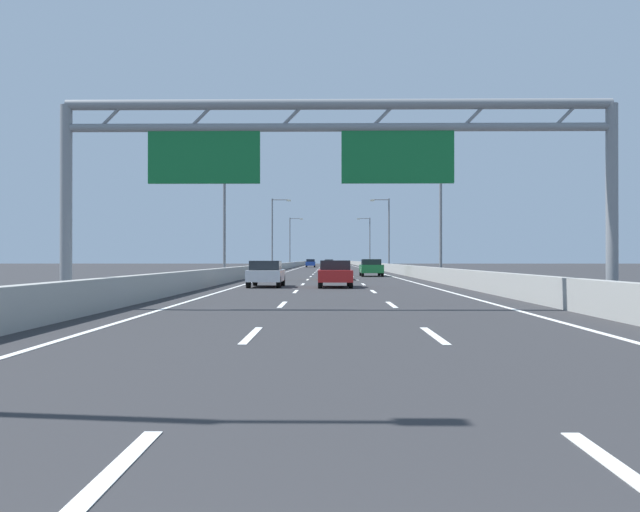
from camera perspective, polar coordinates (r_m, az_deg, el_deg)
ground_plane at (r=100.89m, az=0.87°, el=-1.12°), size 260.00×260.00×0.00m
lane_dash_left_0 at (r=4.87m, az=-18.44°, el=-18.19°), size 0.16×3.00×0.01m
lane_dash_left_1 at (r=13.55m, az=-5.77°, el=-6.62°), size 0.16×3.00×0.01m
lane_dash_left_2 at (r=22.48m, az=-3.17°, el=-4.09°), size 0.16×3.00×0.01m
lane_dash_left_3 at (r=31.45m, az=-2.06°, el=-3.00°), size 0.16×3.00×0.01m
lane_dash_left_4 at (r=40.43m, az=-1.45°, el=-2.39°), size 0.16×3.00×0.01m
lane_dash_left_5 at (r=49.42m, az=-1.05°, el=-2.00°), size 0.16×3.00×0.01m
lane_dash_left_6 at (r=58.42m, az=-0.78°, el=-1.74°), size 0.16×3.00×0.01m
lane_dash_left_7 at (r=67.41m, az=-0.58°, el=-1.54°), size 0.16×3.00×0.01m
lane_dash_left_8 at (r=76.41m, az=-0.43°, el=-1.39°), size 0.16×3.00×0.01m
lane_dash_left_9 at (r=85.40m, az=-0.31°, el=-1.27°), size 0.16×3.00×0.01m
lane_dash_left_10 at (r=94.40m, az=-0.21°, el=-1.17°), size 0.16×3.00×0.01m
lane_dash_left_11 at (r=103.40m, az=-0.13°, el=-1.09°), size 0.16×3.00×0.01m
lane_dash_left_12 at (r=112.40m, az=-0.07°, el=-1.03°), size 0.16×3.00×0.01m
lane_dash_left_13 at (r=121.40m, az=-0.01°, el=-0.97°), size 0.16×3.00×0.01m
lane_dash_left_14 at (r=130.40m, az=0.04°, el=-0.92°), size 0.16×3.00×0.01m
lane_dash_left_15 at (r=139.39m, az=0.08°, el=-0.88°), size 0.16×3.00×0.01m
lane_dash_left_16 at (r=148.39m, az=0.12°, el=-0.84°), size 0.16×3.00×0.01m
lane_dash_left_17 at (r=157.39m, az=0.15°, el=-0.81°), size 0.16×3.00×0.01m
lane_dash_right_1 at (r=13.62m, az=9.56°, el=-6.58°), size 0.16×3.00×0.01m
lane_dash_right_2 at (r=22.52m, az=6.02°, el=-4.08°), size 0.16×3.00×0.01m
lane_dash_right_3 at (r=31.48m, az=4.50°, el=-2.99°), size 0.16×3.00×0.01m
lane_dash_right_4 at (r=40.46m, az=3.66°, el=-2.39°), size 0.16×3.00×0.01m
lane_dash_right_5 at (r=49.44m, az=3.12°, el=-2.00°), size 0.16×3.00×0.01m
lane_dash_right_6 at (r=58.43m, az=2.75°, el=-1.73°), size 0.16×3.00×0.01m
lane_dash_right_7 at (r=67.43m, az=2.48°, el=-1.54°), size 0.16×3.00×0.01m
lane_dash_right_8 at (r=76.42m, az=2.27°, el=-1.39°), size 0.16×3.00×0.01m
lane_dash_right_9 at (r=85.42m, az=2.10°, el=-1.27°), size 0.16×3.00×0.01m
lane_dash_right_10 at (r=94.41m, az=1.97°, el=-1.17°), size 0.16×3.00×0.01m
lane_dash_right_11 at (r=103.41m, az=1.86°, el=-1.09°), size 0.16×3.00×0.01m
lane_dash_right_12 at (r=112.41m, az=1.77°, el=-1.03°), size 0.16×3.00×0.01m
lane_dash_right_13 at (r=121.40m, az=1.69°, el=-0.97°), size 0.16×3.00×0.01m
lane_dash_right_14 at (r=130.40m, az=1.62°, el=-0.92°), size 0.16×3.00×0.01m
lane_dash_right_15 at (r=139.40m, az=1.56°, el=-0.88°), size 0.16×3.00×0.01m
lane_dash_right_16 at (r=148.40m, az=1.51°, el=-0.84°), size 0.16×3.00×0.01m
lane_dash_right_17 at (r=157.40m, az=1.46°, el=-0.81°), size 0.16×3.00×0.01m
edge_line_left at (r=89.03m, az=-2.49°, el=-1.23°), size 0.16×176.00×0.01m
edge_line_right at (r=89.06m, az=4.27°, el=-1.23°), size 0.16×176.00×0.01m
barrier_left at (r=111.08m, az=-2.71°, el=-0.80°), size 0.45×220.00×0.95m
barrier_right at (r=111.11m, az=4.41°, el=-0.79°), size 0.45×220.00×0.95m
sign_gantry at (r=20.80m, az=0.78°, el=8.94°), size 16.89×0.36×6.36m
streetlamp_left_mid at (r=48.95m, az=-7.76°, el=4.30°), size 2.58×0.28×9.50m
streetlamp_right_mid at (r=49.04m, az=9.82°, el=4.29°), size 2.58×0.28×9.50m
streetlamp_left_far at (r=89.81m, az=-3.88°, el=2.22°), size 2.58×0.28×9.50m
streetlamp_right_far at (r=89.86m, az=5.66°, el=2.22°), size 2.58×0.28×9.50m
streetlamp_left_distant at (r=130.87m, az=-2.44°, el=1.44°), size 2.58×0.28×9.50m
streetlamp_right_distant at (r=130.90m, az=4.10°, el=1.44°), size 2.58×0.28×9.50m
silver_car at (r=130.56m, az=0.73°, el=-0.61°), size 1.80×4.23×1.40m
blue_car at (r=126.37m, az=-0.80°, el=-0.60°), size 1.75×4.46×1.50m
black_car at (r=138.48m, az=0.77°, el=-0.58°), size 1.82×4.51×1.44m
red_car at (r=36.36m, az=1.28°, el=-1.48°), size 1.79×4.23×1.44m
green_car at (r=59.64m, az=4.31°, el=-0.97°), size 1.89×4.60×1.50m
orange_car at (r=49.93m, az=1.24°, el=-1.15°), size 1.78×4.63×1.41m
white_car at (r=36.87m, az=-4.54°, el=-1.46°), size 1.79×4.34×1.42m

